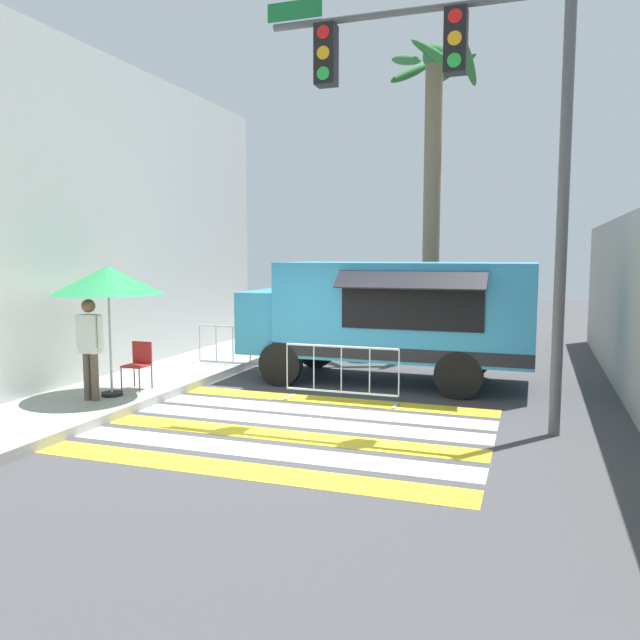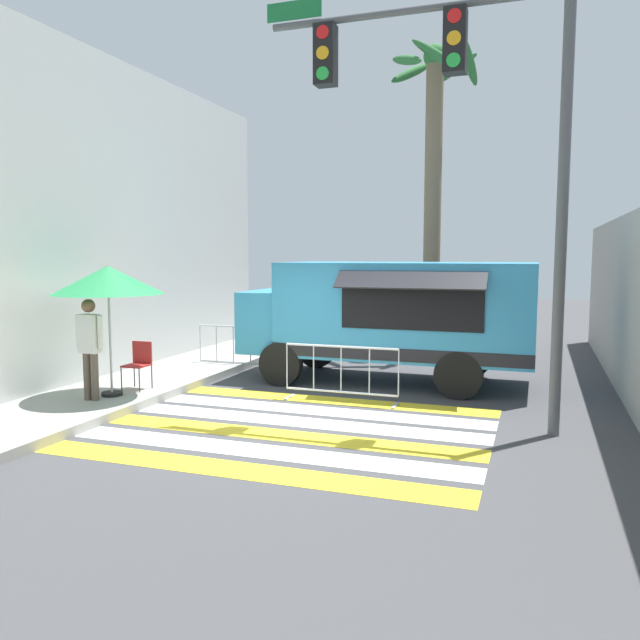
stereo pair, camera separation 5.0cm
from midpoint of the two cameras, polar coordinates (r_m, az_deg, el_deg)
The scene contains 13 objects.
ground_plane at distance 10.15m, azimuth -2.92°, elevation -8.86°, with size 60.00×60.00×0.00m, color #424244.
sidewalk_left at distance 12.62m, azimuth -23.27°, elevation -6.03°, with size 4.40×16.00×0.15m.
building_left_facade at distance 12.37m, azimuth -23.83°, elevation 8.71°, with size 0.25×16.00×6.59m.
concrete_wall_right at distance 12.23m, azimuth 26.53°, elevation 1.02°, with size 0.20×16.00×3.35m.
crosswalk_painted at distance 9.61m, azimuth -4.28°, elevation -9.70°, with size 6.40×4.36×0.01m.
food_truck at distance 12.73m, azimuth 5.89°, elevation 0.71°, with size 5.79×2.76×2.44m.
traffic_signal_pole at distance 9.70m, azimuth 12.67°, elevation 18.33°, with size 4.53×0.29×6.50m.
patio_umbrella at distance 11.27m, azimuth -18.93°, elevation 3.43°, with size 1.89×1.89×2.26m.
folding_chair at distance 11.87m, azimuth -16.33°, elevation -3.59°, with size 0.40×0.40×0.86m.
vendor_person at distance 11.12m, azimuth -20.43°, elevation -1.97°, with size 0.53×0.23×1.71m.
barricade_front at distance 11.03m, azimuth 1.83°, elevation -4.97°, with size 2.08×0.44×1.01m.
barricade_side at distance 14.17m, azimuth -8.07°, elevation -2.62°, with size 1.72×0.44×1.01m.
palm_tree at distance 16.65m, azimuth 10.18°, elevation 13.87°, with size 2.29×2.35×7.86m.
Camera 1 is at (3.65, -9.10, 2.60)m, focal length 35.00 mm.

